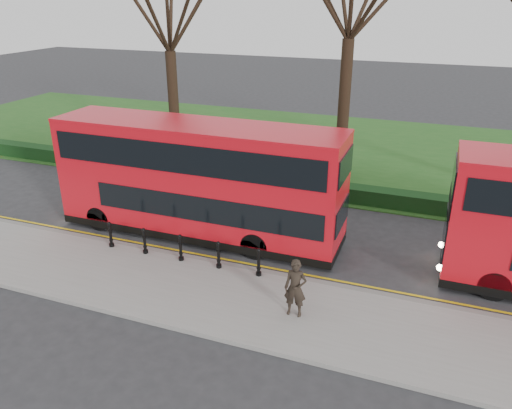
% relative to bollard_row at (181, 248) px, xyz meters
% --- Properties ---
extents(ground, '(120.00, 120.00, 0.00)m').
position_rel_bollard_row_xyz_m(ground, '(1.56, 1.35, -0.65)').
color(ground, '#28282B').
rests_on(ground, ground).
extents(pavement, '(60.00, 4.00, 0.15)m').
position_rel_bollard_row_xyz_m(pavement, '(1.56, -1.65, -0.57)').
color(pavement, gray).
rests_on(pavement, ground).
extents(kerb, '(60.00, 0.25, 0.16)m').
position_rel_bollard_row_xyz_m(kerb, '(1.56, 0.35, -0.57)').
color(kerb, slate).
rests_on(kerb, ground).
extents(grass_verge, '(60.00, 18.00, 0.06)m').
position_rel_bollard_row_xyz_m(grass_verge, '(1.56, 16.35, -0.62)').
color(grass_verge, '#21521B').
rests_on(grass_verge, ground).
extents(hedge, '(60.00, 0.90, 0.80)m').
position_rel_bollard_row_xyz_m(hedge, '(1.56, 8.15, -0.25)').
color(hedge, black).
rests_on(hedge, ground).
extents(yellow_line_outer, '(60.00, 0.10, 0.01)m').
position_rel_bollard_row_xyz_m(yellow_line_outer, '(1.56, 0.65, -0.64)').
color(yellow_line_outer, yellow).
rests_on(yellow_line_outer, ground).
extents(yellow_line_inner, '(60.00, 0.10, 0.01)m').
position_rel_bollard_row_xyz_m(yellow_line_inner, '(1.56, 0.85, -0.64)').
color(yellow_line_inner, yellow).
rests_on(yellow_line_inner, ground).
extents(tree_left, '(7.29, 7.29, 11.39)m').
position_rel_bollard_row_xyz_m(tree_left, '(-6.44, 11.35, 7.63)').
color(tree_left, black).
rests_on(tree_left, ground).
extents(bollard_row, '(6.30, 0.15, 1.00)m').
position_rel_bollard_row_xyz_m(bollard_row, '(0.00, 0.00, 0.00)').
color(bollard_row, black).
rests_on(bollard_row, pavement).
extents(bus_lead, '(11.77, 2.70, 4.68)m').
position_rel_bollard_row_xyz_m(bus_lead, '(-0.47, 2.52, 1.71)').
color(bus_lead, red).
rests_on(bus_lead, ground).
extents(pedestrian, '(0.71, 0.49, 1.88)m').
position_rel_bollard_row_xyz_m(pedestrian, '(4.91, -1.77, 0.44)').
color(pedestrian, black).
rests_on(pedestrian, pavement).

